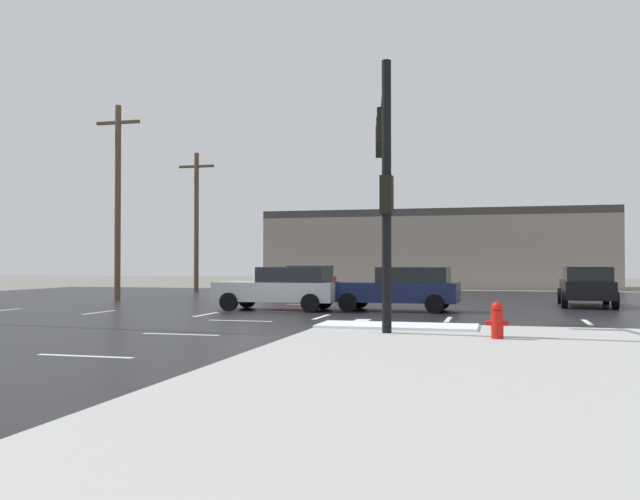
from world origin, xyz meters
name	(u,v)px	position (x,y,z in m)	size (l,w,h in m)	color
ground_plane	(262,316)	(0.00, 0.00, 0.00)	(120.00, 120.00, 0.00)	slate
road_asphalt	(262,316)	(0.00, 0.00, 0.01)	(44.00, 44.00, 0.02)	black
snow_strip_curbside	(397,326)	(5.00, -4.00, 0.17)	(4.00, 1.60, 0.06)	white
lane_markings	(285,320)	(1.20, -1.38, 0.02)	(36.15, 36.15, 0.01)	silver
traffic_signal_mast	(384,157)	(4.64, -3.74, 4.51)	(1.26, 5.66, 6.35)	black
fire_hydrant	(497,320)	(7.45, -6.12, 0.54)	(0.48, 0.26, 0.79)	red
strip_building_background	(437,250)	(3.34, 28.32, 2.68)	(23.53, 8.00, 5.35)	gray
sedan_navy	(400,288)	(4.07, 3.34, 0.85)	(4.59, 2.15, 1.58)	#141E47
sedan_black	(586,285)	(10.90, 7.71, 0.85)	(2.15, 4.59, 1.58)	black
sedan_silver	(282,287)	(-0.20, 2.74, 0.85)	(4.56, 2.07, 1.58)	#B7BABF
sedan_red	(307,281)	(-1.68, 11.55, 0.85)	(2.25, 4.63, 1.58)	#B21919
utility_pole_far	(118,198)	(-9.59, 7.14, 4.75)	(2.20, 0.28, 9.08)	brown
utility_pole_distant	(196,219)	(-9.81, 16.25, 4.34)	(2.20, 0.28, 8.27)	brown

